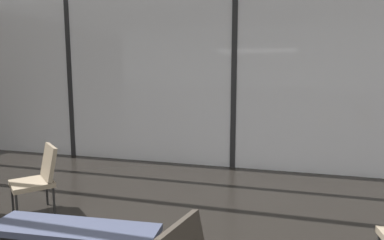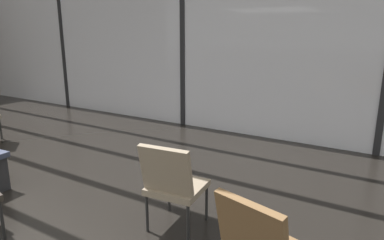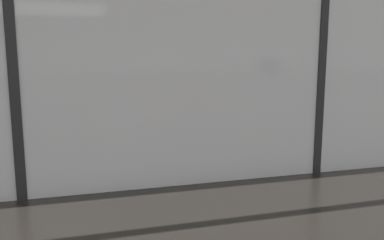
% 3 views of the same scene
% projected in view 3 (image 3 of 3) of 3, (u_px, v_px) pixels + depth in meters
% --- Properties ---
extents(glass_curtain_wall, '(14.00, 0.08, 3.57)m').
position_uv_depth(glass_curtain_wall, '(10.00, 25.00, 3.81)').
color(glass_curtain_wall, silver).
rests_on(glass_curtain_wall, ground).
extents(window_mullion_1, '(0.10, 0.12, 3.57)m').
position_uv_depth(window_mullion_1, '(10.00, 25.00, 3.81)').
color(window_mullion_1, black).
rests_on(window_mullion_1, ground).
extents(window_mullion_2, '(0.10, 0.12, 3.57)m').
position_uv_depth(window_mullion_2, '(322.00, 31.00, 4.76)').
color(window_mullion_2, black).
rests_on(window_mullion_2, ground).
extents(parked_airplane, '(12.34, 4.06, 4.06)m').
position_uv_depth(parked_airplane, '(61.00, 33.00, 9.05)').
color(parked_airplane, '#B2BCD6').
rests_on(parked_airplane, ground).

